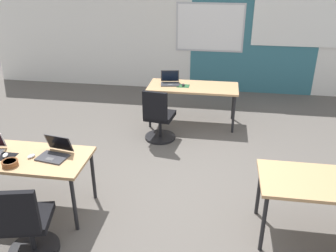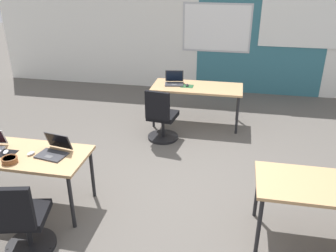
{
  "view_description": "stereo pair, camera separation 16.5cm",
  "coord_description": "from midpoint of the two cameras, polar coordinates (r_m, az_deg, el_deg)",
  "views": [
    {
      "loc": [
        0.49,
        -3.85,
        2.77
      ],
      "look_at": [
        -0.16,
        0.3,
        0.8
      ],
      "focal_mm": 38.0,
      "sensor_mm": 36.0,
      "label": 1
    },
    {
      "loc": [
        0.65,
        -3.83,
        2.77
      ],
      "look_at": [
        -0.16,
        0.3,
        0.8
      ],
      "focal_mm": 38.0,
      "sensor_mm": 36.0,
      "label": 2
    }
  ],
  "objects": [
    {
      "name": "ground_plane",
      "position": [
        4.77,
        0.34,
        -10.38
      ],
      "size": [
        24.0,
        24.0,
        0.0
      ],
      "color": "#56514C"
    },
    {
      "name": "back_wall_assembly",
      "position": [
        8.17,
        5.28,
        15.44
      ],
      "size": [
        10.0,
        0.27,
        2.8
      ],
      "color": "silver",
      "rests_on": "ground"
    },
    {
      "name": "desk_near_left",
      "position": [
        4.51,
        -23.53,
        -5.07
      ],
      "size": [
        1.6,
        0.7,
        0.72
      ],
      "color": "tan",
      "rests_on": "ground"
    },
    {
      "name": "desk_far_center",
      "position": [
        6.42,
        3.3,
        5.91
      ],
      "size": [
        1.6,
        0.7,
        0.72
      ],
      "color": "tan",
      "rests_on": "ground"
    },
    {
      "name": "laptop_far_left",
      "position": [
        6.5,
        -0.41,
        7.2
      ],
      "size": [
        0.37,
        0.32,
        0.24
      ],
      "rotation": [
        0.0,
        0.0,
        0.16
      ],
      "color": "#333338",
      "rests_on": "desk_far_center"
    },
    {
      "name": "mousepad_far_left",
      "position": [
        6.4,
        1.7,
        6.44
      ],
      "size": [
        0.22,
        0.19,
        0.0
      ],
      "color": "#23512D",
      "rests_on": "desk_far_center"
    },
    {
      "name": "mouse_far_left",
      "position": [
        6.39,
        1.7,
        6.6
      ],
      "size": [
        0.06,
        0.1,
        0.03
      ],
      "color": "black",
      "rests_on": "mousepad_far_left"
    },
    {
      "name": "chair_far_left",
      "position": [
        5.87,
        -2.31,
        1.03
      ],
      "size": [
        0.52,
        0.57,
        0.92
      ],
      "rotation": [
        0.0,
        0.0,
        3.0
      ],
      "color": "black",
      "rests_on": "ground"
    },
    {
      "name": "laptop_near_left_inner",
      "position": [
        4.31,
        -18.76,
        -4.02
      ],
      "size": [
        0.38,
        0.36,
        0.23
      ],
      "rotation": [
        0.0,
        0.0,
        -0.17
      ],
      "color": "#333338",
      "rests_on": "desk_near_left"
    },
    {
      "name": "mouse_near_left_inner",
      "position": [
        4.39,
        -22.1,
        -4.51
      ],
      "size": [
        0.09,
        0.11,
        0.03
      ],
      "color": "silver",
      "rests_on": "desk_near_left"
    },
    {
      "name": "chair_near_left_inner",
      "position": [
        3.93,
        -22.85,
        -14.72
      ],
      "size": [
        0.53,
        0.58,
        0.92
      ],
      "rotation": [
        0.0,
        0.0,
        3.37
      ],
      "color": "black",
      "rests_on": "ground"
    },
    {
      "name": "mousepad_near_left_end",
      "position": [
        4.53,
        -25.57,
        -4.46
      ],
      "size": [
        0.22,
        0.19,
        0.0
      ],
      "color": "black",
      "rests_on": "desk_near_left"
    },
    {
      "name": "mouse_near_left_end",
      "position": [
        4.52,
        -25.61,
        -4.25
      ],
      "size": [
        0.08,
        0.11,
        0.03
      ],
      "color": "silver",
      "rests_on": "mousepad_near_left_end"
    },
    {
      "name": "snack_bowl",
      "position": [
        4.31,
        -25.05,
        -5.37
      ],
      "size": [
        0.18,
        0.18,
        0.06
      ],
      "color": "brown",
      "rests_on": "desk_near_left"
    }
  ]
}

